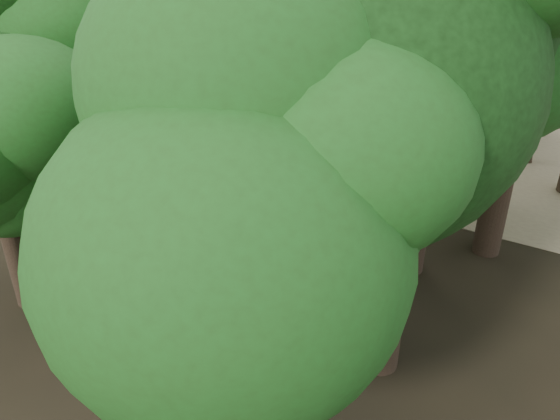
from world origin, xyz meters
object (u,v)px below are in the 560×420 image
Objects in this scene: backpack_left_b at (114,315)px; backpack_right_a at (135,360)px; sun_lounger at (447,159)px; backpack_right_d at (179,322)px; backpack_left_c at (126,300)px; duffel_right_black at (217,291)px; backpack_left_a at (71,342)px; backpack_right_b at (145,347)px; backpack_right_c at (174,330)px; suitcase_on_boardwalk at (144,293)px; kayak at (316,123)px; duffel_right_khaki at (213,302)px; backpack_left_d at (158,286)px; lone_suitcase_on_sand at (369,159)px.

backpack_right_a is (1.40, -0.78, 0.02)m from backpack_left_b.
backpack_right_d is at bearing -91.99° from sun_lounger.
duffel_right_black is (1.37, 1.52, -0.17)m from backpack_left_c.
backpack_right_b is at bearing 28.98° from backpack_left_a.
suitcase_on_boardwalk reaches higher than backpack_right_c.
backpack_left_b is 1.22× the size of backpack_right_c.
sun_lounger is (3.60, 12.46, -0.19)m from backpack_left_c.
backpack_left_a is 0.95× the size of backpack_left_b.
backpack_left_a is 0.22× the size of kayak.
backpack_right_c is at bearing -91.15° from sun_lounger.
backpack_left_d is at bearing -165.19° from duffel_right_khaki.
backpack_right_c reaches higher than sun_lounger.
duffel_right_black is 1.67m from suitcase_on_boardwalk.
backpack_right_b reaches higher than kayak.
kayak is at bearing 119.96° from backpack_right_b.
backpack_right_c is 0.84× the size of duffel_right_black.
backpack_left_c is at bearing -92.58° from backpack_left_d.
backpack_left_b is 1.60m from backpack_right_a.
backpack_left_c is at bearing -106.59° from suitcase_on_boardwalk.
sun_lounger is at bearing 100.11° from backpack_right_a.
duffel_right_khaki is 0.93× the size of duffel_right_black.
backpack_left_d is (0.12, 0.88, -0.10)m from backpack_left_c.
backpack_left_d is at bearing 81.56° from backpack_left_b.
backpack_right_b reaches higher than backpack_right_d.
backpack_right_a is at bearing -69.64° from backpack_right_c.
sun_lounger is at bearing 67.01° from backpack_left_c.
backpack_left_b is at bearing -101.45° from lone_suitcase_on_sand.
lone_suitcase_on_sand is (-0.39, 9.81, -0.02)m from duffel_right_khaki.
backpack_left_b reaches higher than suitcase_on_boardwalk.
backpack_right_b is 1.19× the size of duffel_right_khaki.
kayak is at bearing 135.39° from lone_suitcase_on_sand.
backpack_left_b is 1.21× the size of lone_suitcase_on_sand.
suitcase_on_boardwalk reaches higher than lone_suitcase_on_sand.
backpack_left_d is 12.10m from sun_lounger.
backpack_right_c reaches higher than kayak.
backpack_right_b is (-0.09, 0.35, 0.01)m from backpack_right_a.
suitcase_on_boardwalk is (0.08, 0.46, -0.06)m from backpack_left_c.
backpack_left_b is at bearing -82.53° from backpack_left_c.
backpack_left_a is 3.09m from duffel_right_khaki.
backpack_left_d is 0.75× the size of backpack_right_a.
duffel_right_black is at bearing 33.13° from suitcase_on_boardwalk.
lone_suitcase_on_sand is (-0.21, 9.42, -0.02)m from duffel_right_black.
duffel_right_khaki is at bearing -92.04° from sun_lounger.
backpack_left_c is at bearing -97.91° from sun_lounger.
kayak is (-2.74, 13.51, -0.27)m from suitcase_on_boardwalk.
backpack_right_d is 1.37m from duffel_right_black.
backpack_right_c is at bearing -30.75° from backpack_left_d.
backpack_left_c is 1.59× the size of backpack_right_d.
suitcase_on_boardwalk is 12.51m from sun_lounger.
backpack_right_b is 11.87m from lone_suitcase_on_sand.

